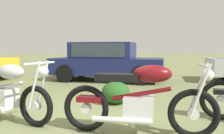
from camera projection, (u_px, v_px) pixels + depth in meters
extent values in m
plane|color=olive|center=(66.00, 124.00, 3.64)|extent=(120.00, 120.00, 0.00)
torus|color=black|center=(36.00, 106.00, 3.52)|extent=(0.63, 0.30, 0.64)
cylinder|color=silver|center=(36.00, 106.00, 3.52)|extent=(0.17, 0.14, 0.14)
cylinder|color=silver|center=(42.00, 84.00, 3.55)|extent=(0.27, 0.13, 0.73)
cylinder|color=silver|center=(34.00, 86.00, 3.39)|extent=(0.27, 0.13, 0.73)
cube|color=silver|center=(4.00, 98.00, 3.80)|extent=(0.48, 0.42, 0.32)
cylinder|color=#B7BABF|center=(5.00, 86.00, 3.77)|extent=(0.75, 0.32, 0.22)
ellipsoid|color=#B7BABF|center=(11.00, 72.00, 3.69)|extent=(0.58, 0.42, 0.24)
cylinder|color=silver|center=(40.00, 63.00, 3.42)|extent=(0.25, 0.61, 0.03)
sphere|color=silver|center=(43.00, 71.00, 3.41)|extent=(0.20, 0.20, 0.16)
torus|color=black|center=(193.00, 114.00, 3.03)|extent=(0.68, 0.17, 0.67)
torus|color=black|center=(86.00, 108.00, 3.33)|extent=(0.68, 0.17, 0.67)
cylinder|color=silver|center=(193.00, 114.00, 3.03)|extent=(0.15, 0.12, 0.14)
cylinder|color=silver|center=(86.00, 108.00, 3.33)|extent=(0.15, 0.12, 0.14)
cylinder|color=silver|center=(198.00, 89.00, 3.08)|extent=(0.27, 0.07, 0.72)
cylinder|color=silver|center=(200.00, 91.00, 2.91)|extent=(0.27, 0.07, 0.72)
cube|color=silver|center=(139.00, 108.00, 3.17)|extent=(0.43, 0.35, 0.32)
cylinder|color=maroon|center=(141.00, 94.00, 3.15)|extent=(0.81, 0.16, 0.23)
ellipsoid|color=maroon|center=(152.00, 74.00, 3.10)|extent=(0.55, 0.32, 0.24)
cube|color=black|center=(117.00, 77.00, 3.20)|extent=(0.62, 0.31, 0.10)
cube|color=maroon|center=(90.00, 99.00, 3.31)|extent=(0.38, 0.22, 0.08)
cylinder|color=silver|center=(203.00, 65.00, 2.96)|extent=(0.11, 0.64, 0.03)
sphere|color=silver|center=(208.00, 75.00, 2.96)|extent=(0.18, 0.18, 0.16)
cylinder|color=silver|center=(121.00, 120.00, 3.07)|extent=(0.80, 0.17, 0.08)
torus|color=black|center=(221.00, 100.00, 3.86)|extent=(0.68, 0.26, 0.68)
cylinder|color=silver|center=(221.00, 100.00, 3.86)|extent=(0.16, 0.13, 0.14)
cylinder|color=black|center=(4.00, 70.00, 9.32)|extent=(0.67, 0.32, 0.64)
cube|color=#161E4C|center=(108.00, 66.00, 8.64)|extent=(4.32, 2.36, 0.60)
cube|color=#161E4C|center=(104.00, 51.00, 8.63)|extent=(2.47, 1.90, 0.60)
cube|color=#2D3842|center=(104.00, 50.00, 8.63)|extent=(2.15, 1.88, 0.48)
cylinder|color=black|center=(146.00, 71.00, 9.12)|extent=(0.67, 0.32, 0.64)
cylinder|color=black|center=(141.00, 75.00, 7.55)|extent=(0.67, 0.32, 0.64)
cylinder|color=black|center=(82.00, 69.00, 9.76)|extent=(0.67, 0.32, 0.64)
cylinder|color=black|center=(65.00, 73.00, 8.20)|extent=(0.67, 0.32, 0.64)
cylinder|color=black|center=(223.00, 71.00, 9.19)|extent=(0.66, 0.30, 0.64)
ellipsoid|color=#23521E|center=(116.00, 93.00, 5.02)|extent=(0.63, 0.69, 0.48)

